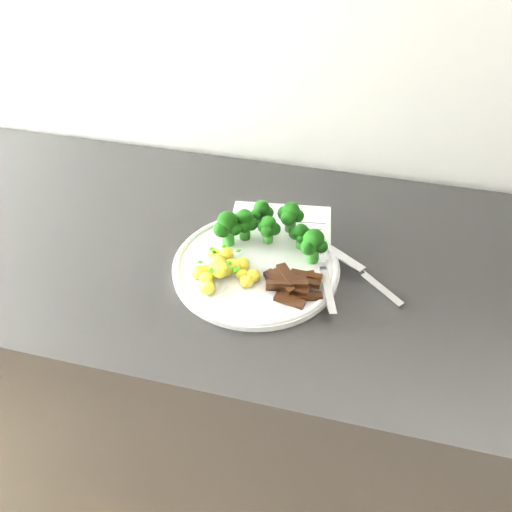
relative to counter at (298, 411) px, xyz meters
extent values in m
cube|color=black|center=(0.00, 0.01, 0.00)|extent=(2.50, 0.62, 0.94)
cube|color=white|center=(-0.07, 0.03, 0.47)|extent=(0.23, 0.30, 0.00)
cube|color=slate|center=(-0.06, 0.11, 0.47)|extent=(0.13, 0.02, 0.00)
cube|color=slate|center=(-0.06, 0.09, 0.47)|extent=(0.12, 0.02, 0.00)
cube|color=slate|center=(-0.06, 0.07, 0.47)|extent=(0.12, 0.02, 0.00)
cube|color=slate|center=(-0.07, 0.05, 0.47)|extent=(0.12, 0.02, 0.00)
cube|color=slate|center=(-0.07, 0.03, 0.47)|extent=(0.11, 0.02, 0.00)
cube|color=slate|center=(-0.07, 0.01, 0.47)|extent=(0.11, 0.02, 0.00)
cube|color=slate|center=(-0.07, -0.01, 0.47)|extent=(0.10, 0.02, 0.00)
cube|color=slate|center=(-0.08, -0.03, 0.47)|extent=(0.10, 0.02, 0.00)
cylinder|color=white|center=(-0.09, -0.04, 0.47)|extent=(0.29, 0.29, 0.01)
torus|color=white|center=(-0.09, -0.04, 0.48)|extent=(0.29, 0.29, 0.01)
cylinder|color=#22631A|center=(-0.08, 0.02, 0.50)|extent=(0.02, 0.02, 0.02)
sphere|color=black|center=(-0.07, 0.02, 0.52)|extent=(0.02, 0.02, 0.02)
sphere|color=black|center=(-0.08, 0.03, 0.52)|extent=(0.02, 0.02, 0.02)
sphere|color=black|center=(-0.09, 0.02, 0.52)|extent=(0.02, 0.02, 0.02)
sphere|color=black|center=(-0.08, 0.01, 0.52)|extent=(0.02, 0.02, 0.02)
sphere|color=black|center=(-0.08, 0.02, 0.53)|extent=(0.03, 0.03, 0.03)
cylinder|color=#22631A|center=(-0.03, 0.03, 0.49)|extent=(0.02, 0.02, 0.02)
sphere|color=black|center=(-0.02, 0.03, 0.51)|extent=(0.02, 0.02, 0.02)
sphere|color=black|center=(-0.03, 0.04, 0.51)|extent=(0.02, 0.02, 0.02)
sphere|color=black|center=(-0.04, 0.03, 0.51)|extent=(0.02, 0.02, 0.02)
sphere|color=black|center=(-0.02, 0.02, 0.51)|extent=(0.02, 0.02, 0.02)
sphere|color=black|center=(-0.03, 0.03, 0.52)|extent=(0.03, 0.03, 0.03)
cylinder|color=#22631A|center=(-0.13, 0.03, 0.49)|extent=(0.02, 0.02, 0.03)
sphere|color=black|center=(-0.12, 0.03, 0.52)|extent=(0.02, 0.02, 0.02)
sphere|color=black|center=(-0.13, 0.04, 0.52)|extent=(0.02, 0.02, 0.02)
sphere|color=black|center=(-0.14, 0.03, 0.52)|extent=(0.03, 0.03, 0.03)
sphere|color=black|center=(-0.13, 0.02, 0.51)|extent=(0.02, 0.02, 0.02)
sphere|color=black|center=(-0.13, 0.03, 0.53)|extent=(0.03, 0.03, 0.03)
cylinder|color=#22631A|center=(-0.05, 0.06, 0.50)|extent=(0.02, 0.02, 0.03)
sphere|color=black|center=(-0.04, 0.06, 0.52)|extent=(0.02, 0.02, 0.02)
sphere|color=black|center=(-0.05, 0.07, 0.52)|extent=(0.02, 0.02, 0.02)
sphere|color=black|center=(-0.06, 0.06, 0.53)|extent=(0.03, 0.03, 0.03)
sphere|color=black|center=(-0.05, 0.05, 0.53)|extent=(0.03, 0.03, 0.03)
sphere|color=black|center=(-0.05, 0.06, 0.53)|extent=(0.03, 0.03, 0.03)
cylinder|color=#22631A|center=(-0.11, 0.06, 0.50)|extent=(0.02, 0.02, 0.03)
sphere|color=black|center=(-0.09, 0.06, 0.52)|extent=(0.02, 0.02, 0.02)
sphere|color=black|center=(-0.11, 0.07, 0.52)|extent=(0.02, 0.02, 0.02)
sphere|color=black|center=(-0.11, 0.05, 0.52)|extent=(0.02, 0.02, 0.02)
sphere|color=black|center=(-0.11, 0.06, 0.53)|extent=(0.03, 0.03, 0.03)
cylinder|color=#22631A|center=(0.00, 0.00, 0.50)|extent=(0.02, 0.02, 0.03)
sphere|color=black|center=(0.01, -0.01, 0.52)|extent=(0.02, 0.02, 0.02)
sphere|color=black|center=(-0.01, 0.01, 0.52)|extent=(0.03, 0.03, 0.03)
sphere|color=black|center=(-0.01, -0.02, 0.52)|extent=(0.03, 0.03, 0.03)
sphere|color=black|center=(0.00, 0.00, 0.53)|extent=(0.03, 0.03, 0.03)
cylinder|color=#22631A|center=(-0.16, 0.01, 0.50)|extent=(0.02, 0.02, 0.03)
sphere|color=black|center=(-0.14, 0.00, 0.52)|extent=(0.03, 0.03, 0.03)
sphere|color=black|center=(-0.16, 0.02, 0.52)|extent=(0.03, 0.03, 0.03)
sphere|color=black|center=(-0.16, -0.01, 0.52)|extent=(0.03, 0.03, 0.03)
sphere|color=black|center=(-0.16, 0.01, 0.53)|extent=(0.04, 0.04, 0.04)
ellipsoid|color=gold|center=(-0.14, -0.08, 0.49)|extent=(0.03, 0.03, 0.02)
ellipsoid|color=gold|center=(-0.17, -0.04, 0.49)|extent=(0.02, 0.02, 0.02)
ellipsoid|color=gold|center=(-0.15, -0.07, 0.49)|extent=(0.02, 0.02, 0.02)
ellipsoid|color=gold|center=(-0.15, -0.08, 0.49)|extent=(0.03, 0.03, 0.02)
ellipsoid|color=gold|center=(-0.13, -0.06, 0.49)|extent=(0.03, 0.02, 0.02)
ellipsoid|color=gold|center=(-0.15, -0.04, 0.49)|extent=(0.03, 0.02, 0.02)
ellipsoid|color=gold|center=(-0.12, -0.06, 0.49)|extent=(0.03, 0.02, 0.02)
ellipsoid|color=gold|center=(-0.14, -0.07, 0.49)|extent=(0.02, 0.02, 0.02)
ellipsoid|color=gold|center=(-0.09, -0.08, 0.49)|extent=(0.03, 0.02, 0.02)
ellipsoid|color=gold|center=(-0.11, -0.05, 0.49)|extent=(0.03, 0.03, 0.02)
ellipsoid|color=gold|center=(-0.15, -0.07, 0.50)|extent=(0.02, 0.02, 0.02)
ellipsoid|color=gold|center=(-0.17, -0.08, 0.49)|extent=(0.02, 0.02, 0.02)
ellipsoid|color=gold|center=(-0.16, -0.10, 0.49)|extent=(0.02, 0.02, 0.02)
ellipsoid|color=gold|center=(-0.14, -0.10, 0.50)|extent=(0.02, 0.02, 0.02)
ellipsoid|color=gold|center=(-0.14, -0.09, 0.51)|extent=(0.02, 0.02, 0.02)
ellipsoid|color=gold|center=(-0.14, -0.10, 0.50)|extent=(0.02, 0.02, 0.02)
ellipsoid|color=gold|center=(-0.17, -0.09, 0.49)|extent=(0.02, 0.02, 0.02)
ellipsoid|color=gold|center=(-0.11, -0.08, 0.49)|extent=(0.02, 0.02, 0.02)
ellipsoid|color=gold|center=(-0.09, -0.09, 0.49)|extent=(0.02, 0.02, 0.02)
ellipsoid|color=gold|center=(-0.18, -0.09, 0.49)|extent=(0.03, 0.03, 0.02)
ellipsoid|color=gold|center=(-0.15, -0.13, 0.49)|extent=(0.03, 0.02, 0.02)
ellipsoid|color=gold|center=(-0.16, -0.06, 0.49)|extent=(0.02, 0.02, 0.02)
ellipsoid|color=gold|center=(-0.15, -0.08, 0.51)|extent=(0.03, 0.02, 0.02)
cube|color=#196605|center=(-0.14, -0.08, 0.51)|extent=(0.01, 0.01, 0.00)
cube|color=#196605|center=(-0.17, -0.10, 0.52)|extent=(0.01, 0.01, 0.00)
cube|color=#196605|center=(-0.15, -0.11, 0.51)|extent=(0.01, 0.01, 0.00)
cube|color=#196605|center=(-0.11, -0.09, 0.51)|extent=(0.01, 0.01, 0.00)
cube|color=#196605|center=(-0.11, -0.10, 0.51)|extent=(0.01, 0.01, 0.00)
cube|color=#196605|center=(-0.13, -0.08, 0.51)|extent=(0.01, 0.01, 0.00)
cube|color=#196605|center=(-0.14, -0.10, 0.51)|extent=(0.01, 0.01, 0.00)
cube|color=#196605|center=(-0.17, -0.06, 0.52)|extent=(0.01, 0.01, 0.00)
cube|color=#196605|center=(-0.15, -0.11, 0.52)|extent=(0.01, 0.01, 0.00)
cube|color=#196605|center=(-0.16, -0.06, 0.51)|extent=(0.01, 0.01, 0.00)
cube|color=#196605|center=(-0.12, -0.09, 0.51)|extent=(0.01, 0.01, 0.00)
cube|color=#196605|center=(-0.15, -0.05, 0.51)|extent=(0.01, 0.01, 0.00)
cube|color=#196605|center=(-0.14, -0.08, 0.51)|extent=(0.01, 0.01, 0.00)
cube|color=#196605|center=(-0.12, -0.04, 0.51)|extent=(0.01, 0.01, 0.00)
cube|color=black|center=(-0.02, -0.06, 0.48)|extent=(0.06, 0.03, 0.01)
cube|color=black|center=(-0.01, -0.07, 0.48)|extent=(0.05, 0.06, 0.01)
cube|color=black|center=(0.00, -0.10, 0.48)|extent=(0.07, 0.03, 0.01)
cube|color=black|center=(-0.02, -0.08, 0.49)|extent=(0.05, 0.06, 0.01)
cube|color=black|center=(-0.03, -0.08, 0.49)|extent=(0.06, 0.03, 0.01)
cube|color=black|center=(-0.04, -0.06, 0.48)|extent=(0.05, 0.04, 0.01)
cube|color=black|center=(-0.02, -0.11, 0.48)|extent=(0.05, 0.03, 0.01)
cube|color=black|center=(-0.04, -0.08, 0.49)|extent=(0.06, 0.06, 0.01)
cube|color=black|center=(0.00, -0.06, 0.49)|extent=(0.05, 0.02, 0.01)
cube|color=black|center=(-0.01, -0.07, 0.49)|extent=(0.06, 0.01, 0.01)
cube|color=black|center=(-0.03, -0.08, 0.50)|extent=(0.06, 0.02, 0.01)
cube|color=black|center=(-0.04, -0.08, 0.49)|extent=(0.05, 0.05, 0.01)
cube|color=black|center=(-0.03, -0.09, 0.50)|extent=(0.07, 0.03, 0.01)
cube|color=black|center=(-0.02, -0.09, 0.49)|extent=(0.05, 0.02, 0.01)
cube|color=black|center=(-0.03, -0.07, 0.50)|extent=(0.05, 0.05, 0.01)
cube|color=silver|center=(0.04, -0.08, 0.49)|extent=(0.04, 0.12, 0.02)
cube|color=silver|center=(0.02, 0.00, 0.49)|extent=(0.02, 0.03, 0.01)
cylinder|color=silver|center=(0.02, 0.02, 0.49)|extent=(0.01, 0.04, 0.00)
cylinder|color=silver|center=(0.01, 0.02, 0.49)|extent=(0.01, 0.04, 0.00)
cylinder|color=silver|center=(0.01, 0.02, 0.49)|extent=(0.01, 0.04, 0.00)
cylinder|color=silver|center=(0.00, 0.02, 0.49)|extent=(0.01, 0.04, 0.00)
cube|color=silver|center=(0.04, 0.02, 0.48)|extent=(0.10, 0.09, 0.01)
cube|color=silver|center=(0.12, -0.04, 0.48)|extent=(0.09, 0.07, 0.02)
camera|label=1|loc=(0.07, -0.70, 1.09)|focal=36.88mm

